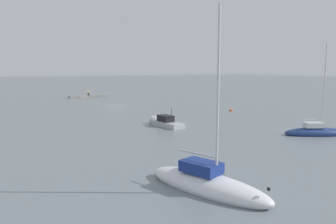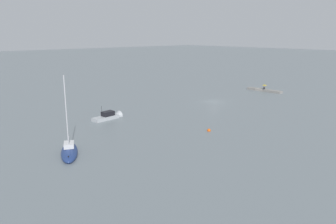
{
  "view_description": "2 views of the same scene",
  "coord_description": "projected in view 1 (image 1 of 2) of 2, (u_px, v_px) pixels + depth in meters",
  "views": [
    {
      "loc": [
        22.8,
        60.93,
        7.24
      ],
      "look_at": [
        0.19,
        20.7,
        1.1
      ],
      "focal_mm": 35.29,
      "sensor_mm": 36.0,
      "label": 1
    },
    {
      "loc": [
        -45.34,
        55.36,
        14.6
      ],
      "look_at": [
        -6.8,
        19.89,
        2.14
      ],
      "focal_mm": 35.54,
      "sensor_mm": 36.0,
      "label": 2
    }
  ],
  "objects": [
    {
      "name": "sailboat_navy_mid",
      "position": [
        316.0,
        132.0,
        35.88
      ],
      "size": [
        7.11,
        5.03,
        10.23
      ],
      "rotation": [
        0.0,
        0.0,
        1.08
      ],
      "color": "navy",
      "rests_on": "ground_plane"
    },
    {
      "name": "sailboat_white_far",
      "position": [
        206.0,
        184.0,
        19.63
      ],
      "size": [
        4.9,
        8.83,
        11.14
      ],
      "rotation": [
        0.0,
        0.0,
        0.31
      ],
      "color": "silver",
      "rests_on": "ground_plane"
    },
    {
      "name": "motorboat_grey_far",
      "position": [
        164.0,
        123.0,
        41.79
      ],
      "size": [
        2.27,
        5.71,
        3.12
      ],
      "rotation": [
        0.0,
        0.0,
        3.25
      ],
      "color": "#ADB2B7",
      "rests_on": "ground_plane"
    },
    {
      "name": "umbrella_open_yellow",
      "position": [
        88.0,
        91.0,
        81.79
      ],
      "size": [
        1.19,
        1.19,
        1.26
      ],
      "color": "black",
      "rests_on": "seawall_pier"
    },
    {
      "name": "mooring_buoy_mid",
      "position": [
        231.0,
        111.0,
        55.99
      ],
      "size": [
        0.57,
        0.57,
        0.57
      ],
      "color": "#EA5914",
      "rests_on": "ground_plane"
    },
    {
      "name": "ground_plane",
      "position": [
        117.0,
        105.0,
        64.68
      ],
      "size": [
        500.0,
        500.0,
        0.0
      ],
      "primitive_type": "plane",
      "color": "slate"
    },
    {
      "name": "person_seated_dark_left",
      "position": [
        88.0,
        94.0,
        81.77
      ],
      "size": [
        0.49,
        0.66,
        0.73
      ],
      "rotation": [
        0.0,
        0.0,
        -0.19
      ],
      "color": "#1E2333",
      "rests_on": "seawall_pier"
    },
    {
      "name": "seawall_pier",
      "position": [
        88.0,
        96.0,
        82.05
      ],
      "size": [
        9.47,
        1.59,
        0.55
      ],
      "color": "gray",
      "rests_on": "ground_plane"
    }
  ]
}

